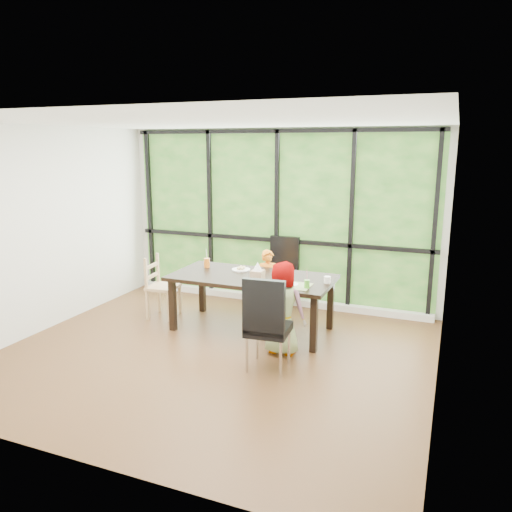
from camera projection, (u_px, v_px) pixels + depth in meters
name	position (u px, v px, depth m)	size (l,w,h in m)	color
ground	(214.00, 354.00, 5.94)	(5.00, 5.00, 0.00)	black
back_wall	(278.00, 217.00, 7.68)	(5.00, 5.00, 0.00)	silver
foliage_backdrop	(278.00, 218.00, 7.66)	(4.80, 0.02, 2.65)	#21481A
window_mullions	(277.00, 218.00, 7.62)	(4.80, 0.06, 2.65)	black
window_sill	(275.00, 299.00, 7.87)	(4.80, 0.12, 0.10)	silver
dining_table	(252.00, 303.00, 6.66)	(2.15, 1.04, 0.75)	black
chair_window_leather	(281.00, 273.00, 7.52)	(0.46, 0.46, 1.08)	black
chair_interior_leather	(269.00, 322.00, 5.45)	(0.46, 0.46, 1.08)	black
chair_end_beech	(163.00, 287.00, 7.14)	(0.42, 0.40, 0.90)	tan
child_toddler	(268.00, 283.00, 7.20)	(0.36, 0.23, 0.98)	orange
child_older	(283.00, 308.00, 5.86)	(0.55, 0.36, 1.13)	slate
placemat	(291.00, 285.00, 6.12)	(0.49, 0.36, 0.01)	tan
plate_far	(241.00, 270.00, 6.87)	(0.26, 0.26, 0.02)	white
plate_near	(290.00, 284.00, 6.15)	(0.22, 0.22, 0.01)	white
orange_cup	(207.00, 263.00, 7.02)	(0.08, 0.08, 0.13)	orange
green_cup	(307.00, 284.00, 5.99)	(0.07, 0.07, 0.10)	#57BD2F
white_mug	(327.00, 280.00, 6.22)	(0.09, 0.09, 0.09)	white
tissue_box	(258.00, 275.00, 6.34)	(0.15, 0.15, 0.13)	tan
crepe_rolls_far	(241.00, 268.00, 6.87)	(0.10, 0.12, 0.04)	tan
crepe_rolls_near	(290.00, 283.00, 6.14)	(0.05, 0.12, 0.04)	tan
straw_white	(207.00, 256.00, 7.00)	(0.01, 0.01, 0.20)	white
straw_pink	(307.00, 277.00, 5.97)	(0.01, 0.01, 0.20)	pink
tissue	(258.00, 266.00, 6.31)	(0.12, 0.12, 0.11)	white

